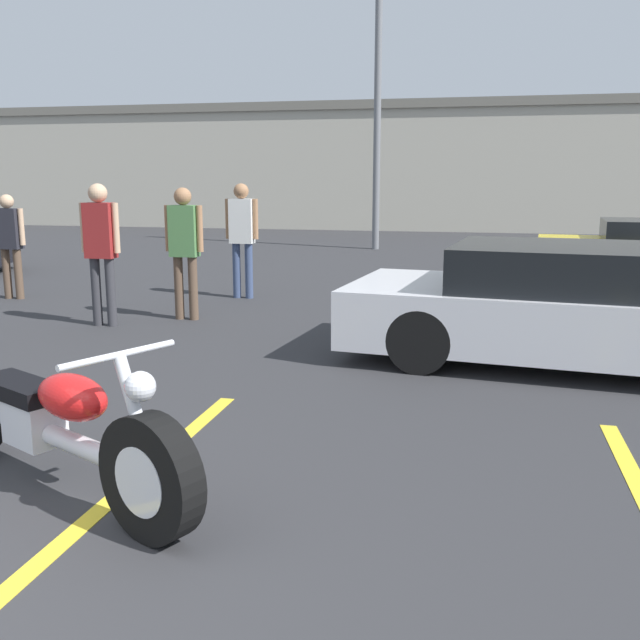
% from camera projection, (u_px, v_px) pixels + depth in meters
% --- Properties ---
extents(parking_stripe_middle, '(0.12, 4.60, 0.01)m').
position_uv_depth(parking_stripe_middle, '(82.00, 525.00, 3.85)').
color(parking_stripe_middle, yellow).
rests_on(parking_stripe_middle, ground).
extents(far_building, '(32.00, 4.20, 4.40)m').
position_uv_depth(far_building, '(407.00, 163.00, 26.05)').
color(far_building, '#B2AD9E').
rests_on(far_building, ground).
extents(light_pole, '(1.21, 0.28, 7.38)m').
position_uv_depth(light_pole, '(381.00, 86.00, 17.77)').
color(light_pole, slate).
rests_on(light_pole, ground).
extents(motorcycle, '(2.42, 1.30, 0.98)m').
position_uv_depth(motorcycle, '(47.00, 424.00, 4.24)').
color(motorcycle, black).
rests_on(motorcycle, ground).
extents(show_car_hood_open, '(4.72, 2.42, 2.07)m').
position_uv_depth(show_car_hood_open, '(578.00, 307.00, 7.08)').
color(show_car_hood_open, silver).
rests_on(show_car_hood_open, ground).
extents(spectator_near_motorcycle, '(0.52, 0.23, 1.76)m').
position_uv_depth(spectator_near_motorcycle, '(242.00, 230.00, 10.89)').
color(spectator_near_motorcycle, '#38476B').
rests_on(spectator_near_motorcycle, ground).
extents(spectator_by_show_car, '(0.52, 0.23, 1.72)m').
position_uv_depth(spectator_by_show_car, '(184.00, 242.00, 9.24)').
color(spectator_by_show_car, brown).
rests_on(spectator_by_show_car, ground).
extents(spectator_midground, '(0.52, 0.21, 1.59)m').
position_uv_depth(spectator_midground, '(10.00, 238.00, 10.85)').
color(spectator_midground, brown).
rests_on(spectator_midground, ground).
extents(spectator_far_lot, '(0.52, 0.23, 1.77)m').
position_uv_depth(spectator_far_lot, '(101.00, 242.00, 8.83)').
color(spectator_far_lot, '#333338').
rests_on(spectator_far_lot, ground).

